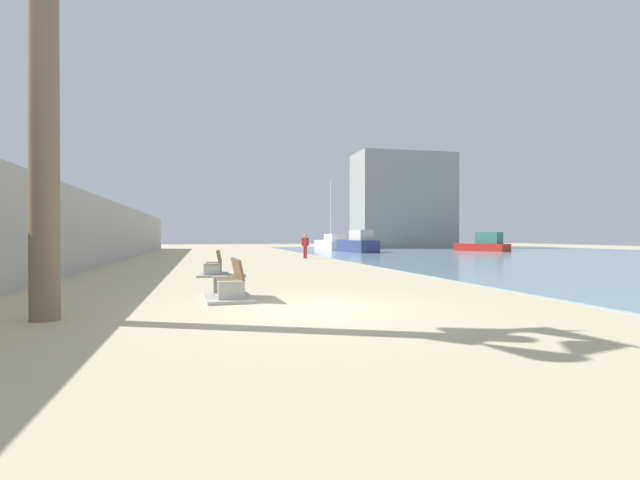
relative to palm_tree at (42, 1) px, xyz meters
name	(u,v)px	position (x,y,z in m)	size (l,w,h in m)	color
ground_plane	(243,262)	(4.97, 18.32, -5.76)	(120.00, 120.00, 0.00)	#C6B793
seawall	(102,232)	(-2.53, 18.32, -4.03)	(0.80, 64.00, 3.47)	#ADAAA3
water_bay	(594,258)	(28.97, 18.32, -5.74)	(36.00, 68.00, 0.04)	#7A99A8
palm_tree	(42,1)	(0.00, 0.00, 0.00)	(2.44, 2.65, 8.11)	#7A6651
bench_near	(229,289)	(3.42, 2.25, -5.53)	(1.22, 2.16, 0.98)	#ADAAA3
bench_far	(214,269)	(3.19, 9.44, -5.53)	(1.25, 2.17, 0.98)	#ADAAA3
person_walking	(305,244)	(9.43, 22.21, -4.82)	(0.47, 0.32, 1.63)	#B22D33
boat_outer	(332,243)	(16.27, 40.81, -5.07)	(2.17, 7.96, 7.46)	white
boat_nearest	(358,244)	(16.37, 32.16, -4.97)	(2.15, 6.46, 2.01)	navy
boat_mid_bay	(484,244)	(29.09, 32.03, -5.07)	(4.05, 5.30, 1.82)	red
harbor_building	(403,201)	(26.83, 46.32, 0.05)	(12.00, 6.00, 11.63)	gray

